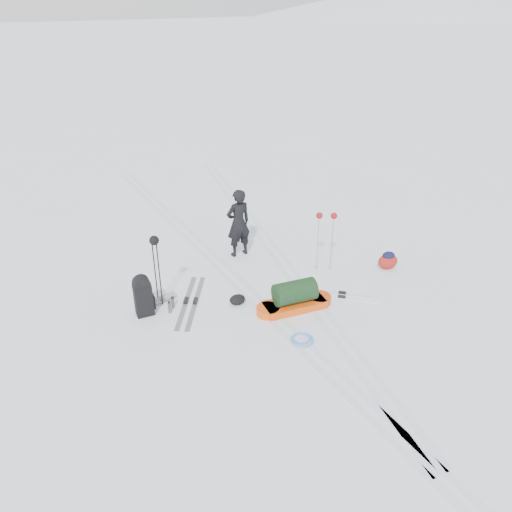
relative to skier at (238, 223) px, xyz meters
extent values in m
plane|color=white|center=(-0.52, -1.95, -0.84)|extent=(200.00, 200.00, 0.00)
ellipsoid|color=white|center=(89.48, 88.05, -75.84)|extent=(256.00, 192.00, 160.00)
cube|color=silver|center=(-0.64, -1.95, -0.83)|extent=(1.40, 17.97, 0.01)
cube|color=silver|center=(-0.40, -1.95, -0.83)|extent=(1.40, 17.97, 0.01)
cube|color=silver|center=(0.76, 0.05, -0.83)|extent=(2.09, 13.88, 0.01)
cube|color=silver|center=(1.00, 0.05, -0.83)|extent=(2.09, 13.88, 0.01)
imported|color=black|center=(0.00, 0.00, 0.00)|extent=(0.64, 0.45, 1.67)
cube|color=#EA4F0D|center=(0.06, -2.59, -0.76)|extent=(1.30, 0.63, 0.16)
cylinder|color=red|center=(0.64, -2.63, -0.76)|extent=(0.50, 0.50, 0.16)
cylinder|color=#ED510D|center=(-0.51, -2.54, -0.76)|extent=(0.50, 0.50, 0.16)
cylinder|color=black|center=(0.06, -2.59, -0.45)|extent=(0.88, 0.53, 0.46)
cube|color=black|center=(-2.71, -1.48, -0.50)|extent=(0.35, 0.25, 0.68)
cylinder|color=black|center=(-2.71, -1.48, -0.14)|extent=(0.34, 0.24, 0.33)
cube|color=black|center=(-2.53, -1.46, -0.59)|extent=(0.08, 0.18, 0.29)
cylinder|color=gray|center=(-2.26, -1.20, -0.76)|extent=(0.55, 0.26, 0.15)
cylinder|color=black|center=(-2.36, -1.21, -0.12)|extent=(0.03, 0.03, 1.43)
cylinder|color=black|center=(-2.29, -1.28, -0.12)|extent=(0.03, 0.03, 1.43)
torus|color=black|center=(-2.36, -1.21, -0.72)|extent=(0.12, 0.12, 0.01)
torus|color=black|center=(-2.29, -1.28, -0.72)|extent=(0.12, 0.12, 0.01)
sphere|color=black|center=(-2.32, -1.25, 0.62)|extent=(0.19, 0.19, 0.19)
cylinder|color=silver|center=(1.28, -1.46, -0.16)|extent=(0.03, 0.03, 1.34)
cylinder|color=#B3B4BA|center=(1.56, -1.61, -0.16)|extent=(0.03, 0.03, 1.34)
torus|color=#9DA0A4|center=(1.28, -1.46, -0.73)|extent=(0.12, 0.12, 0.01)
torus|color=silver|center=(1.56, -1.61, -0.73)|extent=(0.12, 0.12, 0.01)
sphere|color=maroon|center=(1.28, -1.46, 0.53)|extent=(0.14, 0.14, 0.14)
sphere|color=maroon|center=(1.56, -1.61, 0.53)|extent=(0.14, 0.14, 0.14)
cube|color=gray|center=(-1.67, -1.52, -0.83)|extent=(1.05, 1.77, 0.02)
cube|color=gray|center=(-1.84, -1.43, -0.83)|extent=(1.05, 1.77, 0.02)
cube|color=black|center=(-1.67, -1.52, -0.79)|extent=(0.16, 0.21, 0.05)
cube|color=black|center=(-1.84, -1.43, -0.79)|extent=(0.16, 0.21, 0.05)
cube|color=white|center=(1.14, -2.70, -0.83)|extent=(1.30, 1.06, 0.01)
cube|color=silver|center=(1.24, -2.58, -0.83)|extent=(1.30, 1.06, 0.01)
cube|color=black|center=(1.14, -2.70, -0.80)|extent=(0.16, 0.15, 0.04)
cube|color=black|center=(1.24, -2.58, -0.80)|extent=(0.16, 0.15, 0.04)
torus|color=#569ED1|center=(-0.33, -3.58, -0.81)|extent=(0.54, 0.54, 0.05)
torus|color=#5C9CDF|center=(-0.33, -3.54, -0.80)|extent=(0.43, 0.43, 0.04)
ellipsoid|color=maroon|center=(2.82, -2.10, -0.67)|extent=(0.53, 0.43, 0.34)
ellipsoid|color=black|center=(2.82, -2.10, -0.51)|extent=(0.34, 0.29, 0.17)
cylinder|color=slate|center=(-2.25, -1.64, -0.72)|extent=(0.08, 0.08, 0.23)
cylinder|color=slate|center=(-2.13, -1.48, -0.73)|extent=(0.08, 0.08, 0.21)
cylinder|color=black|center=(-2.25, -1.64, -0.59)|extent=(0.06, 0.06, 0.03)
cylinder|color=black|center=(-2.13, -1.48, -0.61)|extent=(0.06, 0.06, 0.03)
ellipsoid|color=black|center=(-0.91, -1.94, -0.73)|extent=(0.40, 0.36, 0.21)
camera|label=1|loc=(-4.30, -9.79, 4.91)|focal=35.00mm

